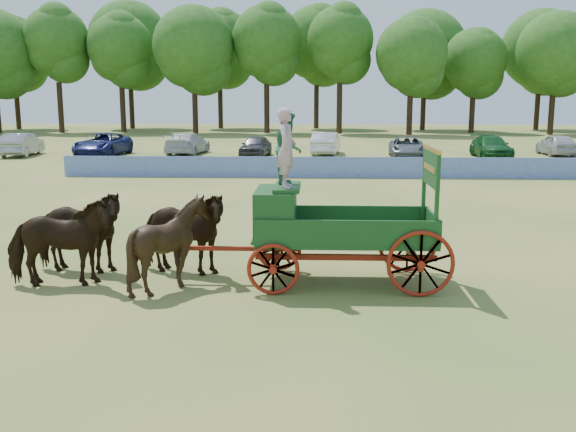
# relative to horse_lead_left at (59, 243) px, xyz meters

# --- Properties ---
(ground) EXTENTS (160.00, 160.00, 0.00)m
(ground) POSITION_rel_horse_lead_left_xyz_m (6.63, 0.97, -0.97)
(ground) COLOR #A88A4B
(ground) RESTS_ON ground
(horse_lead_left) EXTENTS (2.44, 1.39, 1.95)m
(horse_lead_left) POSITION_rel_horse_lead_left_xyz_m (0.00, 0.00, 0.00)
(horse_lead_left) COLOR black
(horse_lead_left) RESTS_ON ground
(horse_lead_right) EXTENTS (2.38, 1.24, 1.95)m
(horse_lead_right) POSITION_rel_horse_lead_left_xyz_m (0.00, 1.10, 0.00)
(horse_lead_right) COLOR black
(horse_lead_right) RESTS_ON ground
(horse_wheel_left) EXTENTS (2.03, 1.87, 1.95)m
(horse_wheel_left) POSITION_rel_horse_lead_left_xyz_m (2.40, -0.00, 0.00)
(horse_wheel_left) COLOR black
(horse_wheel_left) RESTS_ON ground
(horse_wheel_right) EXTENTS (2.49, 1.57, 1.95)m
(horse_wheel_right) POSITION_rel_horse_lead_left_xyz_m (2.40, 1.10, 0.00)
(horse_wheel_right) COLOR black
(horse_wheel_right) RESTS_ON ground
(farm_dray) EXTENTS (6.00, 2.00, 3.81)m
(farm_dray) POSITION_rel_horse_lead_left_xyz_m (5.35, 0.57, 0.69)
(farm_dray) COLOR maroon
(farm_dray) RESTS_ON ground
(sponsor_banner) EXTENTS (26.00, 0.08, 1.05)m
(sponsor_banner) POSITION_rel_horse_lead_left_xyz_m (5.63, 18.97, -0.45)
(sponsor_banner) COLOR #2040AE
(sponsor_banner) RESTS_ON ground
(parked_cars) EXTENTS (53.90, 7.33, 1.63)m
(parked_cars) POSITION_rel_horse_lead_left_xyz_m (6.58, 30.82, -0.21)
(parked_cars) COLOR silver
(parked_cars) RESTS_ON ground
(treeline) EXTENTS (91.82, 21.17, 15.62)m
(treeline) POSITION_rel_horse_lead_left_xyz_m (2.12, 61.77, 8.53)
(treeline) COLOR #382314
(treeline) RESTS_ON ground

